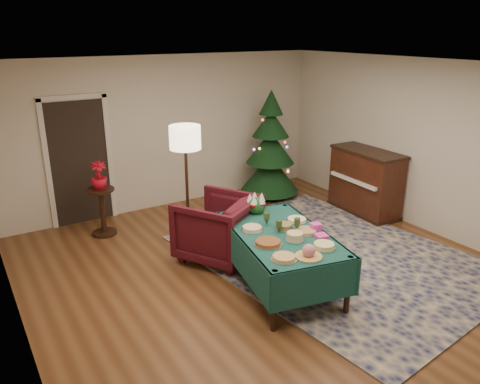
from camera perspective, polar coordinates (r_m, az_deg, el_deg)
room_shell at (r=5.61m, az=5.95°, el=0.87°), size 7.00×7.00×7.00m
doorway at (r=8.09m, az=-19.02°, el=3.81°), size 1.08×0.04×2.16m
rug at (r=6.93m, az=11.24°, el=-7.70°), size 3.64×4.52×0.02m
buffet_table at (r=5.87m, az=4.95°, el=-6.27°), size 1.47×2.07×0.73m
platter_0 at (r=5.17m, az=5.38°, el=-7.98°), size 0.29×0.29×0.05m
platter_1 at (r=5.23m, az=8.37°, el=-7.28°), size 0.31×0.31×0.16m
platter_2 at (r=5.48m, az=10.20°, el=-6.48°), size 0.27×0.27×0.06m
platter_3 at (r=5.49m, az=3.45°, el=-6.20°), size 0.34×0.34×0.05m
platter_4 at (r=5.61m, az=6.68°, el=-5.44°), size 0.23×0.23×0.10m
platter_5 at (r=5.85m, az=8.04°, el=-4.74°), size 0.29×0.29×0.04m
platter_6 at (r=5.85m, az=1.49°, el=-4.48°), size 0.28×0.28×0.05m
platter_7 at (r=5.91m, az=5.38°, el=-4.21°), size 0.24×0.24×0.07m
platter_8 at (r=6.17m, az=6.94°, el=-3.38°), size 0.28×0.28×0.04m
goblet_0 at (r=5.99m, az=3.28°, el=-3.25°), size 0.08×0.08×0.17m
goblet_1 at (r=5.85m, az=6.97°, el=-3.93°), size 0.08×0.08×0.17m
goblet_2 at (r=5.77m, az=4.78°, el=-4.19°), size 0.08×0.08×0.17m
napkin_stack at (r=5.74m, az=9.86°, el=-5.31°), size 0.17×0.17×0.04m
gift_box at (r=5.91m, az=9.22°, el=-4.23°), size 0.14×0.14×0.10m
centerpiece at (r=6.37m, az=2.00°, el=-1.45°), size 0.26×0.26×0.30m
armchair at (r=6.60m, az=-2.76°, el=-4.02°), size 1.31×1.29×1.01m
floor_lamp at (r=6.68m, az=-6.68°, el=5.70°), size 0.45×0.45×1.84m
side_table at (r=7.69m, az=-16.40°, el=-2.40°), size 0.43×0.43×0.76m
potted_plant at (r=7.52m, az=-16.77°, el=1.25°), size 0.24×0.44×0.24m
christmas_tree at (r=8.99m, az=3.71°, el=5.19°), size 1.46×1.46×2.06m
piano at (r=8.49m, az=15.04°, el=1.11°), size 0.68×1.34×1.14m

